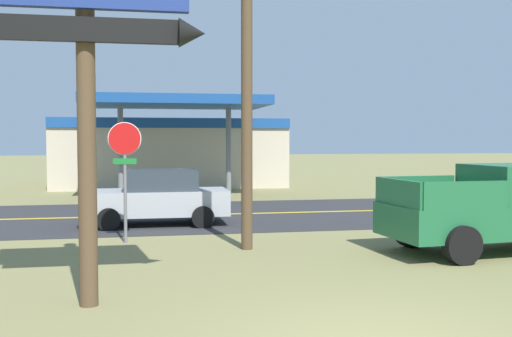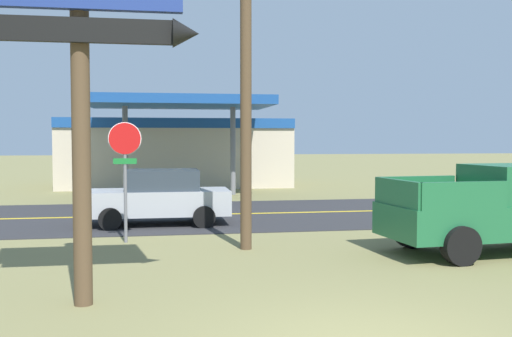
{
  "view_description": "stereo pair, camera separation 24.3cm",
  "coord_description": "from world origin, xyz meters",
  "px_view_note": "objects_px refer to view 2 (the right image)",
  "views": [
    {
      "loc": [
        -2.72,
        -6.42,
        2.53
      ],
      "look_at": [
        0.0,
        8.0,
        1.8
      ],
      "focal_mm": 41.13,
      "sensor_mm": 36.0,
      "label": 1
    },
    {
      "loc": [
        -2.48,
        -6.46,
        2.53
      ],
      "look_at": [
        0.0,
        8.0,
        1.8
      ],
      "focal_mm": 41.13,
      "sensor_mm": 36.0,
      "label": 2
    }
  ],
  "objects_px": {
    "gas_station": "(176,150)",
    "car_silver_mid_lane": "(159,197)",
    "stop_sign": "(125,160)",
    "utility_pole": "(246,28)",
    "pickup_green_parked_on_lawn": "(501,209)"
  },
  "relations": [
    {
      "from": "stop_sign",
      "to": "pickup_green_parked_on_lawn",
      "type": "relative_size",
      "value": 0.55
    },
    {
      "from": "gas_station",
      "to": "utility_pole",
      "type": "bearing_deg",
      "value": -87.09
    },
    {
      "from": "gas_station",
      "to": "pickup_green_parked_on_lawn",
      "type": "xyz_separation_m",
      "value": [
        6.53,
        -20.22,
        -0.98
      ]
    },
    {
      "from": "stop_sign",
      "to": "gas_station",
      "type": "distance_m",
      "value": 17.65
    },
    {
      "from": "gas_station",
      "to": "pickup_green_parked_on_lawn",
      "type": "distance_m",
      "value": 21.28
    },
    {
      "from": "gas_station",
      "to": "pickup_green_parked_on_lawn",
      "type": "bearing_deg",
      "value": -72.09
    },
    {
      "from": "gas_station",
      "to": "car_silver_mid_lane",
      "type": "relative_size",
      "value": 2.86
    },
    {
      "from": "car_silver_mid_lane",
      "to": "pickup_green_parked_on_lawn",
      "type": "bearing_deg",
      "value": -36.32
    },
    {
      "from": "stop_sign",
      "to": "car_silver_mid_lane",
      "type": "height_order",
      "value": "stop_sign"
    },
    {
      "from": "utility_pole",
      "to": "car_silver_mid_lane",
      "type": "distance_m",
      "value": 6.28
    },
    {
      "from": "utility_pole",
      "to": "gas_station",
      "type": "relative_size",
      "value": 0.79
    },
    {
      "from": "utility_pole",
      "to": "stop_sign",
      "type": "bearing_deg",
      "value": 154.28
    },
    {
      "from": "gas_station",
      "to": "stop_sign",
      "type": "bearing_deg",
      "value": -95.9
    },
    {
      "from": "pickup_green_parked_on_lawn",
      "to": "gas_station",
      "type": "bearing_deg",
      "value": 107.91
    },
    {
      "from": "utility_pole",
      "to": "gas_station",
      "type": "distance_m",
      "value": 19.18
    }
  ]
}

